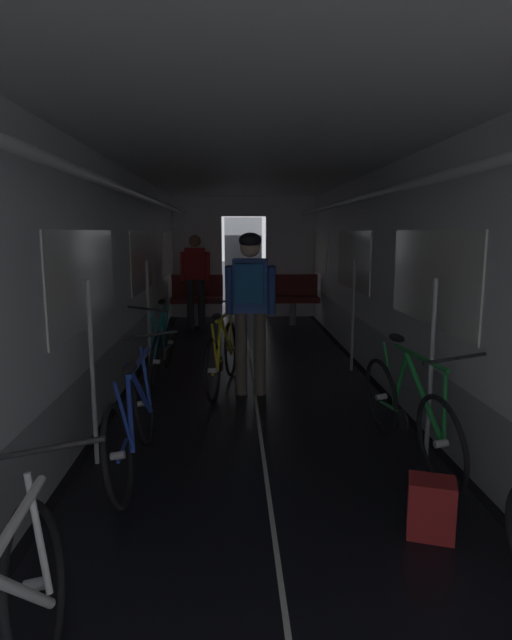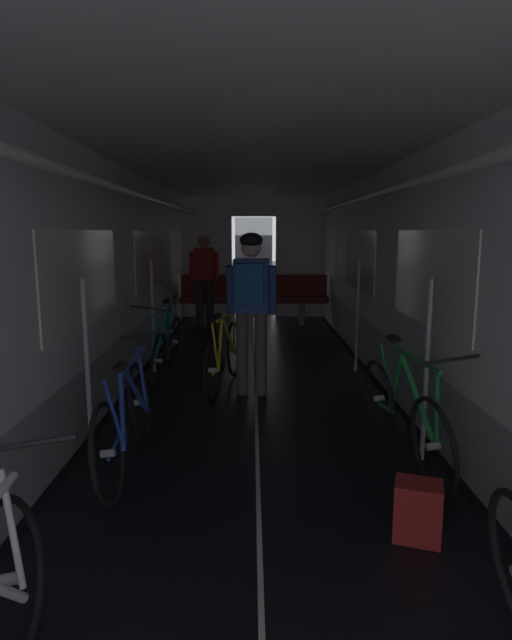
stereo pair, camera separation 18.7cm
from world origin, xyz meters
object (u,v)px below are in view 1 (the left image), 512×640
at_px(bicycle_green, 408,411).
at_px(bicycle_teal, 163,347).
at_px(bench_seat_far_left, 197,295).
at_px(person_standing_near_bench, 195,275).
at_px(bicycle_yellow_in_aisle, 222,355).
at_px(bicycle_blue, 133,420).
at_px(person_cyclist_aisle, 250,296).
at_px(bench_seat_far_right, 293,295).
at_px(backpack_on_floor, 431,508).

relative_size(bicycle_green, bicycle_teal, 1.00).
height_order(bicycle_green, bicycle_teal, same).
relative_size(bench_seat_far_left, person_standing_near_bench, 0.58).
xyz_separation_m(bicycle_yellow_in_aisle, person_standing_near_bench, (-0.55, 3.69, 0.59)).
bearing_deg(bench_seat_far_left, bicycle_teal, -92.66).
distance_m(bicycle_blue, person_standing_near_bench, 5.75).
bearing_deg(person_cyclist_aisle, bench_seat_far_left, 101.15).
bearing_deg(bicycle_blue, person_cyclist_aisle, 62.41).
height_order(bicycle_teal, person_standing_near_bench, person_standing_near_bench).
distance_m(person_cyclist_aisle, bicycle_yellow_in_aisle, 0.80).
bearing_deg(bench_seat_far_right, person_cyclist_aisle, -102.31).
relative_size(bicycle_blue, person_cyclist_aisle, 0.98).
distance_m(bench_seat_far_right, bicycle_teal, 4.14).
bearing_deg(bench_seat_far_left, bench_seat_far_right, 0.00).
height_order(bicycle_green, person_standing_near_bench, person_standing_near_bench).
relative_size(bench_seat_far_left, person_cyclist_aisle, 0.57).
bearing_deg(person_cyclist_aisle, person_standing_near_bench, 102.14).
relative_size(bicycle_green, bicycle_yellow_in_aisle, 1.01).
height_order(person_cyclist_aisle, backpack_on_floor, person_cyclist_aisle).
xyz_separation_m(bicycle_yellow_in_aisle, backpack_on_floor, (1.25, -2.95, -0.21)).
bearing_deg(bench_seat_far_left, person_cyclist_aisle, -78.85).
bearing_deg(bench_seat_far_right, person_standing_near_bench, -168.17).
relative_size(bench_seat_far_left, bench_seat_far_right, 1.00).
height_order(bench_seat_far_left, person_cyclist_aisle, person_cyclist_aisle).
distance_m(bench_seat_far_right, backpack_on_floor, 7.04).
xyz_separation_m(person_cyclist_aisle, bicycle_yellow_in_aisle, (-0.30, 0.26, -0.69)).
xyz_separation_m(bicycle_green, bicycle_teal, (-2.18, 2.35, -0.00)).
bearing_deg(bicycle_teal, bicycle_green, -47.24).
height_order(bicycle_green, bicycle_yellow_in_aisle, bicycle_green).
relative_size(bench_seat_far_left, bicycle_blue, 0.58).
height_order(bicycle_yellow_in_aisle, person_standing_near_bench, person_standing_near_bench).
height_order(bicycle_teal, person_cyclist_aisle, person_cyclist_aisle).
distance_m(bench_seat_far_right, person_standing_near_bench, 1.88).
bearing_deg(person_standing_near_bench, bicycle_teal, -93.02).
bearing_deg(person_cyclist_aisle, bicycle_yellow_in_aisle, 139.23).
height_order(bench_seat_far_right, backpack_on_floor, bench_seat_far_right).
bearing_deg(bench_seat_far_left, person_standing_near_bench, -89.59).
xyz_separation_m(bench_seat_far_left, bicycle_teal, (-0.17, -3.63, -0.19)).
height_order(bench_seat_far_right, person_standing_near_bench, person_standing_near_bench).
xyz_separation_m(bicycle_blue, bicycle_green, (2.07, 0.11, 0.00)).
xyz_separation_m(bench_seat_far_right, person_standing_near_bench, (-1.80, -0.38, 0.41)).
distance_m(bench_seat_far_right, person_cyclist_aisle, 4.46).
height_order(bench_seat_far_right, bicycle_green, bench_seat_far_right).
height_order(bench_seat_far_left, bicycle_teal, bench_seat_far_left).
bearing_deg(bicycle_teal, backpack_on_floor, -59.84).
xyz_separation_m(bicycle_teal, bicycle_yellow_in_aisle, (0.72, -0.44, 0.00)).
bearing_deg(bicycle_green, bicycle_blue, -177.07).
relative_size(person_standing_near_bench, backpack_on_floor, 4.96).
height_order(bench_seat_far_left, person_standing_near_bench, person_standing_near_bench).
xyz_separation_m(person_standing_near_bench, backpack_on_floor, (1.80, -6.65, -0.81)).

